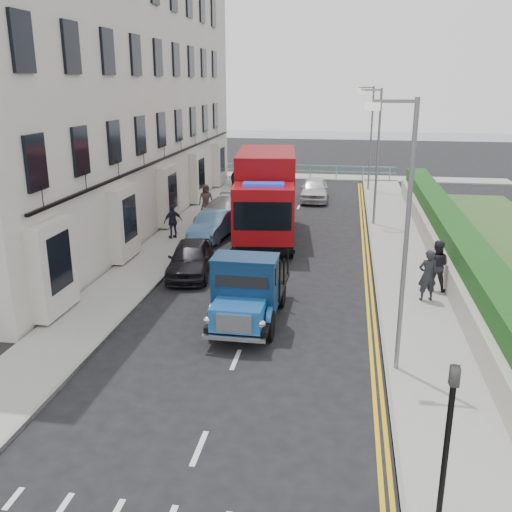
# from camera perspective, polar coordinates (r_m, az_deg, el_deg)

# --- Properties ---
(ground) EXTENTS (120.00, 120.00, 0.00)m
(ground) POSITION_cam_1_polar(r_m,az_deg,el_deg) (17.72, -0.79, -7.38)
(ground) COLOR black
(ground) RESTS_ON ground
(pavement_west) EXTENTS (2.40, 38.00, 0.12)m
(pavement_west) POSITION_cam_1_polar(r_m,az_deg,el_deg) (27.12, -8.40, 1.37)
(pavement_west) COLOR gray
(pavement_west) RESTS_ON ground
(pavement_east) EXTENTS (2.60, 38.00, 0.12)m
(pavement_east) POSITION_cam_1_polar(r_m,az_deg,el_deg) (26.05, 14.24, 0.35)
(pavement_east) COLOR gray
(pavement_east) RESTS_ON ground
(promenade) EXTENTS (30.00, 2.50, 0.12)m
(promenade) POSITION_cam_1_polar(r_m,az_deg,el_deg) (45.55, 5.50, 7.87)
(promenade) COLOR gray
(promenade) RESTS_ON ground
(sea_plane) EXTENTS (120.00, 120.00, 0.00)m
(sea_plane) POSITION_cam_1_polar(r_m,az_deg,el_deg) (76.28, 7.07, 11.51)
(sea_plane) COLOR #4B5A67
(sea_plane) RESTS_ON ground
(terrace_west) EXTENTS (6.31, 30.20, 14.25)m
(terrace_west) POSITION_cam_1_polar(r_m,az_deg,el_deg) (31.36, -14.52, 16.30)
(terrace_west) COLOR beige
(terrace_west) RESTS_ON ground
(garden_east) EXTENTS (1.45, 28.00, 1.75)m
(garden_east) POSITION_cam_1_polar(r_m,az_deg,el_deg) (26.08, 18.55, 1.92)
(garden_east) COLOR #B2AD9E
(garden_east) RESTS_ON ground
(seafront_railing) EXTENTS (13.00, 0.08, 1.11)m
(seafront_railing) POSITION_cam_1_polar(r_m,az_deg,el_deg) (44.68, 5.45, 8.37)
(seafront_railing) COLOR #59B2A5
(seafront_railing) RESTS_ON ground
(lamp_near) EXTENTS (1.23, 0.18, 7.00)m
(lamp_near) POSITION_cam_1_polar(r_m,az_deg,el_deg) (14.35, 14.42, 3.06)
(lamp_near) COLOR slate
(lamp_near) RESTS_ON ground
(lamp_mid) EXTENTS (1.23, 0.18, 7.00)m
(lamp_mid) POSITION_cam_1_polar(r_m,az_deg,el_deg) (30.10, 11.87, 10.40)
(lamp_mid) COLOR slate
(lamp_mid) RESTS_ON ground
(lamp_far) EXTENTS (1.23, 0.18, 7.00)m
(lamp_far) POSITION_cam_1_polar(r_m,az_deg,el_deg) (40.04, 11.28, 12.03)
(lamp_far) COLOR slate
(lamp_far) RESTS_ON ground
(traffic_signal) EXTENTS (0.16, 0.20, 3.10)m
(traffic_signal) POSITION_cam_1_polar(r_m,az_deg,el_deg) (10.07, 18.75, -15.52)
(traffic_signal) COLOR black
(traffic_signal) RESTS_ON ground
(bedford_lorry) EXTENTS (2.03, 4.92, 2.30)m
(bedford_lorry) POSITION_cam_1_polar(r_m,az_deg,el_deg) (17.51, -0.97, -3.92)
(bedford_lorry) COLOR black
(bedford_lorry) RESTS_ON ground
(red_lorry) EXTENTS (3.49, 8.08, 4.11)m
(red_lorry) POSITION_cam_1_polar(r_m,az_deg,el_deg) (27.30, 0.98, 6.24)
(red_lorry) COLOR black
(red_lorry) RESTS_ON ground
(parked_car_front) EXTENTS (2.08, 4.13, 1.35)m
(parked_car_front) POSITION_cam_1_polar(r_m,az_deg,el_deg) (22.51, -6.56, -0.22)
(parked_car_front) COLOR black
(parked_car_front) RESTS_ON ground
(parked_car_mid) EXTENTS (1.83, 4.06, 1.29)m
(parked_car_mid) POSITION_cam_1_polar(r_m,az_deg,el_deg) (27.77, -4.29, 3.13)
(parked_car_mid) COLOR #5588B7
(parked_car_mid) RESTS_ON ground
(parked_car_rear) EXTENTS (2.41, 4.95, 1.39)m
(parked_car_rear) POSITION_cam_1_polar(r_m,az_deg,el_deg) (30.16, -3.39, 4.37)
(parked_car_rear) COLOR #B0AFB5
(parked_car_rear) RESTS_ON ground
(seafront_car_left) EXTENTS (3.86, 6.28, 1.63)m
(seafront_car_left) POSITION_cam_1_polar(r_m,az_deg,el_deg) (42.81, 0.53, 8.37)
(seafront_car_left) COLOR black
(seafront_car_left) RESTS_ON ground
(seafront_car_right) EXTENTS (1.82, 4.30, 1.45)m
(seafront_car_right) POSITION_cam_1_polar(r_m,az_deg,el_deg) (36.68, 5.85, 6.66)
(seafront_car_right) COLOR silver
(seafront_car_right) RESTS_ON ground
(pedestrian_east_near) EXTENTS (0.75, 0.59, 1.80)m
(pedestrian_east_near) POSITION_cam_1_polar(r_m,az_deg,el_deg) (20.23, 16.77, -1.85)
(pedestrian_east_near) COLOR #232328
(pedestrian_east_near) RESTS_ON pavement_east
(pedestrian_east_far) EXTENTS (1.06, 0.92, 1.85)m
(pedestrian_east_far) POSITION_cam_1_polar(r_m,az_deg,el_deg) (21.33, 17.59, -0.88)
(pedestrian_east_far) COLOR #2C2730
(pedestrian_east_far) RESTS_ON pavement_east
(pedestrian_west_near) EXTENTS (0.96, 0.94, 1.62)m
(pedestrian_west_near) POSITION_cam_1_polar(r_m,az_deg,el_deg) (27.45, -8.31, 3.44)
(pedestrian_west_near) COLOR #1B1B30
(pedestrian_west_near) RESTS_ON pavement_west
(pedestrian_west_far) EXTENTS (0.97, 0.83, 1.69)m
(pedestrian_west_far) POSITION_cam_1_polar(r_m,az_deg,el_deg) (32.29, -5.04, 5.68)
(pedestrian_west_far) COLOR #423430
(pedestrian_west_far) RESTS_ON pavement_west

